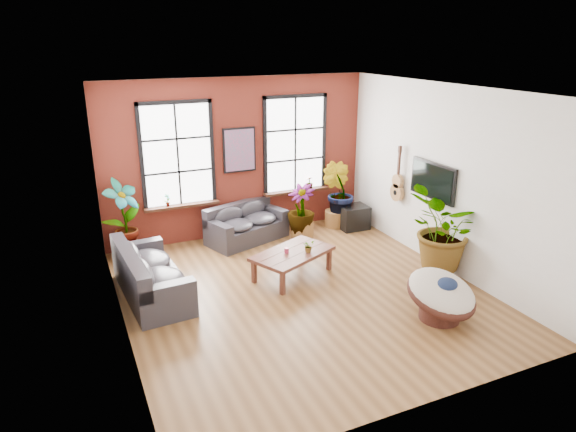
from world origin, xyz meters
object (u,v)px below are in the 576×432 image
sofa_left (148,276)px  sofa_back (245,224)px  papasan_chair (442,295)px  coffee_table (293,255)px

sofa_left → sofa_back: bearing=-57.6°
sofa_back → papasan_chair: papasan_chair is taller
sofa_back → coffee_table: 2.10m
sofa_back → sofa_left: 3.01m
coffee_table → sofa_back: bearing=70.5°
papasan_chair → sofa_left: bearing=128.9°
sofa_left → papasan_chair: sofa_left is taller
sofa_left → coffee_table: sofa_left is taller
coffee_table → papasan_chair: bearing=-82.5°
sofa_left → papasan_chair: 4.90m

